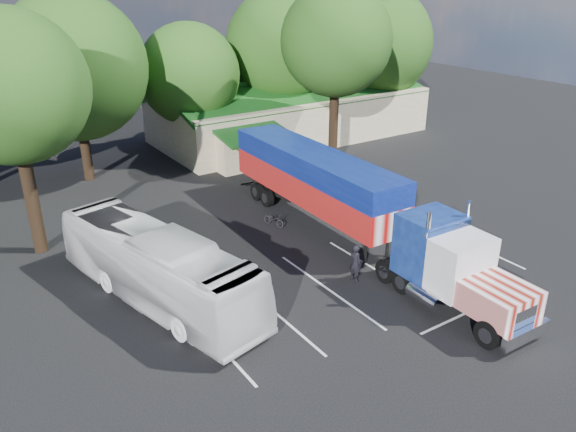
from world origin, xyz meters
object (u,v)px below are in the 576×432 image
bicycle (274,219)px  tour_bus (158,267)px  semi_truck (344,196)px  silver_sedan (287,159)px  woman (355,263)px

bicycle → tour_bus: bearing=-171.6°
semi_truck → silver_sedan: semi_truck is taller
silver_sedan → bicycle: bearing=149.0°
bicycle → tour_bus: (-8.80, -4.09, 1.32)m
tour_bus → semi_truck: bearing=-11.4°
woman → silver_sedan: (7.02, 16.50, -0.29)m
bicycle → woman: bearing=-108.0°
semi_truck → tour_bus: (-11.03, -0.32, -0.90)m
semi_truck → woman: 4.94m
semi_truck → tour_bus: 11.07m
semi_truck → bicycle: 4.91m
semi_truck → woman: bearing=-119.8°
bicycle → silver_sedan: 11.11m
tour_bus → silver_sedan: (15.62, 12.85, -1.05)m
bicycle → silver_sedan: size_ratio=0.37×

